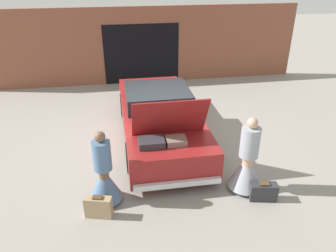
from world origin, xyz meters
name	(u,v)px	position (x,y,z in m)	size (l,w,h in m)	color
ground_plane	(160,137)	(0.00, 0.00, 0.00)	(40.00, 40.00, 0.00)	gray
garage_wall_back	(141,46)	(0.00, 4.55, 1.39)	(12.00, 0.14, 2.80)	brown
car	(159,117)	(0.00, 0.01, 0.59)	(1.91, 5.00, 1.78)	maroon
person_left	(104,178)	(-1.42, -2.41, 0.54)	(0.65, 0.65, 1.54)	brown
person_right	(247,165)	(1.42, -2.50, 0.57)	(0.72, 0.72, 1.62)	tan
suitcase_beside_left_person	(99,207)	(-1.55, -2.84, 0.21)	(0.53, 0.31, 0.45)	#9E8460
suitcase_beside_right_person	(263,192)	(1.64, -2.89, 0.18)	(0.56, 0.31, 0.39)	#2D2D33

